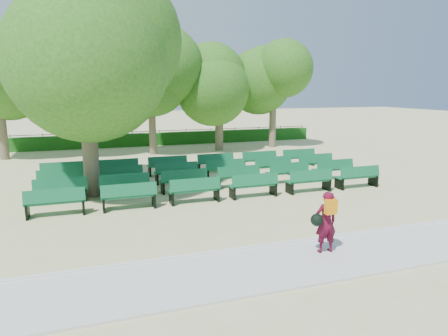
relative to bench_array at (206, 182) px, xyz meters
name	(u,v)px	position (x,y,z in m)	size (l,w,h in m)	color
ground	(197,191)	(-0.66, -0.97, -0.10)	(120.00, 120.00, 0.00)	#C4BE82
paving	(280,266)	(-0.66, -8.37, -0.07)	(30.00, 2.20, 0.06)	beige
curb	(260,247)	(-0.66, -7.22, -0.05)	(30.00, 0.12, 0.10)	silver
hedge	(147,139)	(-0.66, 13.03, 0.35)	(26.00, 0.70, 0.90)	#1A5716
fence	(147,145)	(-0.66, 13.43, -0.10)	(26.00, 0.10, 1.02)	black
tree_line	(157,154)	(-0.66, 9.03, -0.10)	(21.80, 6.80, 7.04)	#31691C
bench_array	(206,182)	(0.00, 0.00, 0.00)	(1.89, 0.65, 1.18)	#105F36
tree_among	(84,60)	(-4.68, -0.32, 5.01)	(5.50, 5.50, 7.61)	brown
person	(325,221)	(0.72, -8.08, 0.77)	(0.74, 0.45, 1.57)	#4D0B1F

